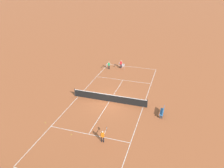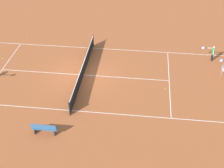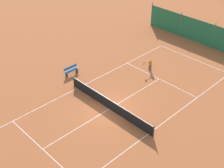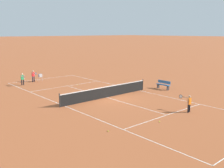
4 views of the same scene
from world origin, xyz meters
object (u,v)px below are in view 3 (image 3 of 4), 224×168
(tennis_net, at_px, (109,104))
(tennis_ball_near_corner, at_px, (38,139))
(player_near_service, at_px, (150,64))
(tennis_ball_alley_left, at_px, (176,83))
(courtside_bench, at_px, (71,70))
(tennis_ball_far_corner, at_px, (204,103))

(tennis_net, xyz_separation_m, tennis_ball_near_corner, (-1.06, -6.10, -0.47))
(player_near_service, xyz_separation_m, tennis_ball_near_corner, (0.58, -13.06, -0.68))
(tennis_ball_alley_left, height_order, courtside_bench, courtside_bench)
(tennis_ball_near_corner, bearing_deg, tennis_ball_alley_left, 78.78)
(player_near_service, xyz_separation_m, tennis_ball_far_corner, (6.60, -0.89, -0.68))
(tennis_ball_alley_left, bearing_deg, tennis_net, -102.38)
(player_near_service, height_order, tennis_ball_far_corner, player_near_service)
(tennis_net, distance_m, courtside_bench, 6.44)
(player_near_service, distance_m, courtside_bench, 7.52)
(player_near_service, bearing_deg, tennis_ball_alley_left, 0.33)
(courtside_bench, bearing_deg, tennis_ball_near_corner, -53.73)
(tennis_ball_far_corner, bearing_deg, tennis_ball_near_corner, -116.31)
(tennis_ball_near_corner, distance_m, tennis_ball_far_corner, 13.57)
(player_near_service, relative_size, tennis_ball_near_corner, 18.51)
(player_near_service, relative_size, tennis_ball_alley_left, 18.51)
(player_near_service, distance_m, tennis_ball_far_corner, 6.69)
(tennis_ball_near_corner, bearing_deg, courtside_bench, 126.27)
(tennis_ball_near_corner, relative_size, courtside_bench, 0.04)
(player_near_service, xyz_separation_m, courtside_bench, (-4.70, -5.87, -0.26))
(tennis_net, distance_m, tennis_ball_near_corner, 6.21)
(player_near_service, height_order, courtside_bench, player_near_service)
(tennis_ball_near_corner, bearing_deg, player_near_service, 92.54)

